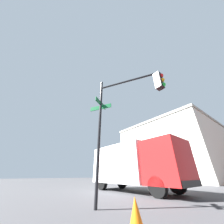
# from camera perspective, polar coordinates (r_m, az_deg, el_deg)

# --- Properties ---
(traffic_signal_near) EXTENTS (3.10, 2.01, 5.49)m
(traffic_signal_near) POSITION_cam_1_polar(r_m,az_deg,el_deg) (5.47, 6.75, 4.26)
(traffic_signal_near) COLOR black
(traffic_signal_near) RESTS_ON ground_plane
(building_stucco) EXTENTS (15.84, 21.94, 10.13)m
(building_stucco) POSITION_cam_1_polar(r_m,az_deg,el_deg) (31.91, 30.02, -16.67)
(building_stucco) COLOR beige
(building_stucco) RESTS_ON ground_plane
(box_truck_second) EXTENTS (7.58, 2.75, 3.21)m
(box_truck_second) POSITION_cam_1_polar(r_m,az_deg,el_deg) (10.17, 9.87, -22.74)
(box_truck_second) COLOR #B21919
(box_truck_second) RESTS_ON ground_plane
(traffic_cone) EXTENTS (0.36, 0.36, 0.66)m
(traffic_cone) POSITION_cam_1_polar(r_m,az_deg,el_deg) (3.10, 11.16, -40.15)
(traffic_cone) COLOR orange
(traffic_cone) RESTS_ON ground_plane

